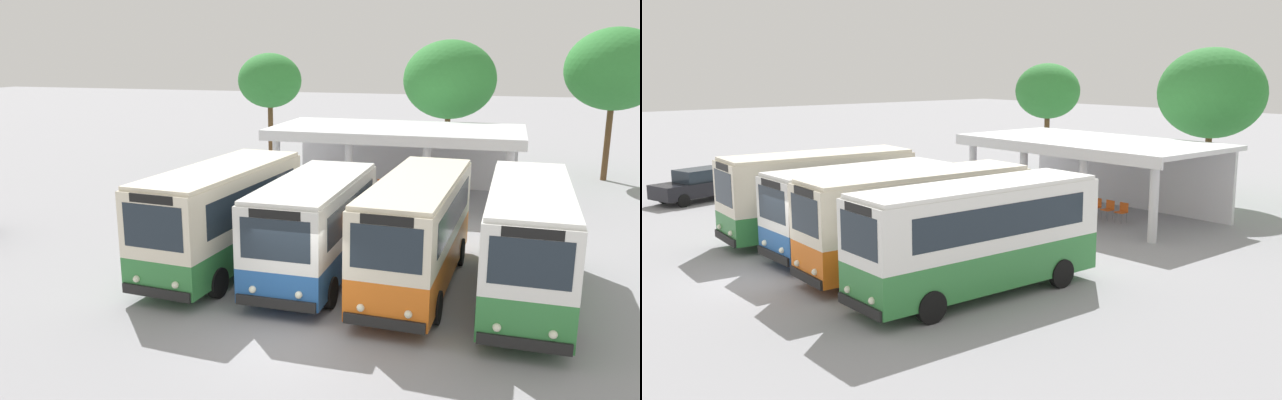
{
  "view_description": "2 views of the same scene",
  "coord_description": "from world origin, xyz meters",
  "views": [
    {
      "loc": [
        4.87,
        -13.48,
        6.95
      ],
      "look_at": [
        -1.8,
        8.69,
        1.4
      ],
      "focal_mm": 35.01,
      "sensor_mm": 36.0,
      "label": 1
    },
    {
      "loc": [
        20.98,
        -9.3,
        6.7
      ],
      "look_at": [
        2.42,
        6.32,
        2.16
      ],
      "focal_mm": 40.47,
      "sensor_mm": 36.0,
      "label": 2
    }
  ],
  "objects": [
    {
      "name": "roadside_tree_east_of_canopy",
      "position": [
        10.14,
        23.35,
        5.99
      ],
      "size": [
        5.14,
        5.14,
        8.19
      ],
      "color": "brown",
      "rests_on": "ground"
    },
    {
      "name": "city_bus_middle_cream",
      "position": [
        2.51,
        4.35,
        1.84
      ],
      "size": [
        2.55,
        8.12,
        3.33
      ],
      "color": "black",
      "rests_on": "ground"
    },
    {
      "name": "roadside_tree_behind_canopy",
      "position": [
        1.55,
        23.09,
        5.35
      ],
      "size": [
        5.22,
        5.22,
        7.58
      ],
      "color": "brown",
      "rests_on": "ground"
    },
    {
      "name": "city_bus_fourth_amber",
      "position": [
        5.63,
        4.21,
        1.85
      ],
      "size": [
        2.42,
        8.14,
        3.35
      ],
      "color": "black",
      "rests_on": "ground"
    },
    {
      "name": "ground_plane",
      "position": [
        0.0,
        0.0,
        0.0
      ],
      "size": [
        180.0,
        180.0,
        0.0
      ],
      "primitive_type": "plane",
      "color": "#939399"
    },
    {
      "name": "waiting_chair_end_by_column",
      "position": [
        -1.54,
        15.65,
        0.52
      ],
      "size": [
        0.45,
        0.45,
        0.86
      ],
      "color": "slate",
      "rests_on": "ground"
    },
    {
      "name": "roadside_tree_west_of_canopy",
      "position": [
        -9.33,
        22.98,
        5.15
      ],
      "size": [
        3.91,
        3.91,
        6.83
      ],
      "color": "brown",
      "rests_on": "ground"
    },
    {
      "name": "waiting_chair_fourth_seat",
      "position": [
        0.65,
        15.65,
        0.52
      ],
      "size": [
        0.45,
        0.45,
        0.86
      ],
      "color": "slate",
      "rests_on": "ground"
    },
    {
      "name": "city_bus_second_in_row",
      "position": [
        -0.61,
        4.16,
        1.75
      ],
      "size": [
        2.49,
        6.91,
        3.16
      ],
      "color": "black",
      "rests_on": "ground"
    },
    {
      "name": "city_bus_nearest_orange",
      "position": [
        -3.72,
        4.2,
        1.86
      ],
      "size": [
        2.86,
        7.62,
        3.38
      ],
      "color": "black",
      "rests_on": "ground"
    },
    {
      "name": "waiting_chair_far_end_seat",
      "position": [
        2.1,
        15.65,
        0.52
      ],
      "size": [
        0.45,
        0.45,
        0.86
      ],
      "color": "slate",
      "rests_on": "ground"
    },
    {
      "name": "waiting_chair_second_from_end",
      "position": [
        -0.81,
        15.77,
        0.52
      ],
      "size": [
        0.45,
        0.45,
        0.86
      ],
      "color": "slate",
      "rests_on": "ground"
    },
    {
      "name": "terminal_canopy",
      "position": [
        -0.17,
        16.73,
        2.66
      ],
      "size": [
        11.8,
        6.08,
        3.4
      ],
      "color": "silver",
      "rests_on": "ground"
    },
    {
      "name": "waiting_chair_fifth_seat",
      "position": [
        1.37,
        15.63,
        0.52
      ],
      "size": [
        0.45,
        0.45,
        0.86
      ],
      "color": "slate",
      "rests_on": "ground"
    },
    {
      "name": "waiting_chair_middle_seat",
      "position": [
        -0.08,
        15.64,
        0.52
      ],
      "size": [
        0.45,
        0.45,
        0.86
      ],
      "color": "slate",
      "rests_on": "ground"
    }
  ]
}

